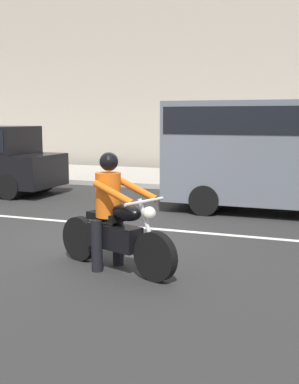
# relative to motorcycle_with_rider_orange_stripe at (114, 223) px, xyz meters

# --- Properties ---
(ground_plane) EXTENTS (80.00, 80.00, 0.00)m
(ground_plane) POSITION_rel_motorcycle_with_rider_orange_stripe_xyz_m (-0.84, 1.65, -0.65)
(ground_plane) COLOR #292929
(sidewalk_slab) EXTENTS (40.00, 4.40, 0.14)m
(sidewalk_slab) POSITION_rel_motorcycle_with_rider_orange_stripe_xyz_m (-0.84, 9.65, -0.58)
(sidewalk_slab) COLOR #A8A399
(sidewalk_slab) RESTS_ON ground_plane
(building_facade) EXTENTS (40.00, 1.40, 11.80)m
(building_facade) POSITION_rel_motorcycle_with_rider_orange_stripe_xyz_m (-0.84, 13.05, 5.25)
(building_facade) COLOR #A89E8E
(building_facade) RESTS_ON ground_plane
(lane_marking_stripe) EXTENTS (18.00, 0.14, 0.01)m
(lane_marking_stripe) POSITION_rel_motorcycle_with_rider_orange_stripe_xyz_m (-1.79, 2.55, -0.64)
(lane_marking_stripe) COLOR silver
(lane_marking_stripe) RESTS_ON ground_plane
(motorcycle_with_rider_orange_stripe) EXTENTS (1.98, 0.94, 1.59)m
(motorcycle_with_rider_orange_stripe) POSITION_rel_motorcycle_with_rider_orange_stripe_xyz_m (0.00, 0.00, 0.00)
(motorcycle_with_rider_orange_stripe) COLOR black
(motorcycle_with_rider_orange_stripe) RESTS_ON ground_plane
(parked_van_slate_gray) EXTENTS (5.13, 1.96, 2.38)m
(parked_van_slate_gray) POSITION_rel_motorcycle_with_rider_orange_stripe_xyz_m (1.72, 5.04, 0.73)
(parked_van_slate_gray) COLOR slate
(parked_van_slate_gray) RESTS_ON ground_plane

